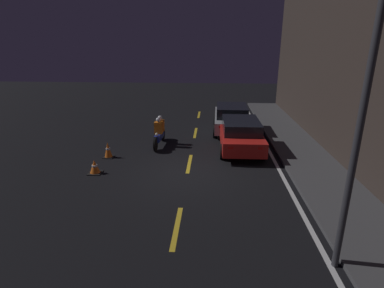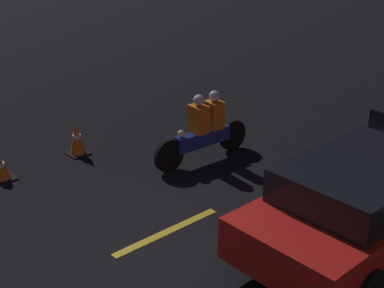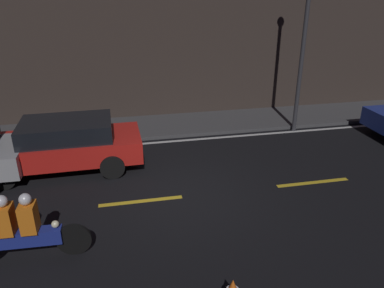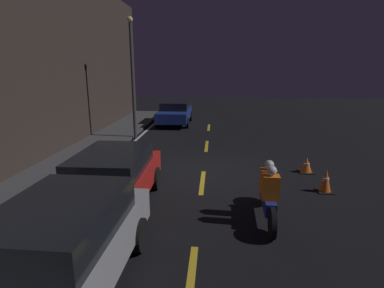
{
  "view_description": "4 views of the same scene",
  "coord_description": "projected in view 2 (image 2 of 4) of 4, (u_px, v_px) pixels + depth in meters",
  "views": [
    {
      "loc": [
        10.29,
        0.85,
        4.6
      ],
      "look_at": [
        -0.96,
        0.11,
        0.86
      ],
      "focal_mm": 28.0,
      "sensor_mm": 36.0,
      "label": 1
    },
    {
      "loc": [
        3.42,
        5.6,
        4.55
      ],
      "look_at": [
        -1.74,
        -0.25,
        1.2
      ],
      "focal_mm": 50.0,
      "sensor_mm": 36.0,
      "label": 2
    },
    {
      "loc": [
        -1.37,
        -7.8,
        4.81
      ],
      "look_at": [
        0.37,
        0.54,
        1.15
      ],
      "focal_mm": 35.0,
      "sensor_mm": 36.0,
      "label": 3
    },
    {
      "loc": [
        -9.72,
        -0.35,
        3.41
      ],
      "look_at": [
        -0.38,
        0.37,
        1.06
      ],
      "focal_mm": 28.0,
      "sensor_mm": 36.0,
      "label": 4
    }
  ],
  "objects": [
    {
      "name": "lane_dash_b",
      "position": [
        336.0,
        153.0,
        11.08
      ],
      "size": [
        2.0,
        0.14,
        0.01
      ],
      "color": "gold",
      "rests_on": "ground"
    },
    {
      "name": "traffic_cone_near",
      "position": [
        77.0,
        139.0,
        10.93
      ],
      "size": [
        0.42,
        0.42,
        0.69
      ],
      "color": "black",
      "rests_on": "ground"
    },
    {
      "name": "ground_plane",
      "position": [
        113.0,
        257.0,
        7.73
      ],
      "size": [
        56.0,
        56.0,
        0.0
      ],
      "primitive_type": "plane",
      "color": "black"
    },
    {
      "name": "lane_dash_c",
      "position": [
        167.0,
        232.0,
        8.34
      ],
      "size": [
        2.0,
        0.14,
        0.01
      ],
      "color": "gold",
      "rests_on": "ground"
    },
    {
      "name": "taxi_red",
      "position": [
        366.0,
        200.0,
        7.71
      ],
      "size": [
        4.4,
        1.95,
        1.42
      ],
      "rotation": [
        0.0,
        0.0,
        3.16
      ],
      "color": "red",
      "rests_on": "ground"
    },
    {
      "name": "motorcycle",
      "position": [
        205.0,
        129.0,
        10.57
      ],
      "size": [
        2.31,
        0.39,
        1.4
      ],
      "rotation": [
        0.0,
        0.0,
        -0.04
      ],
      "color": "black",
      "rests_on": "ground"
    }
  ]
}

